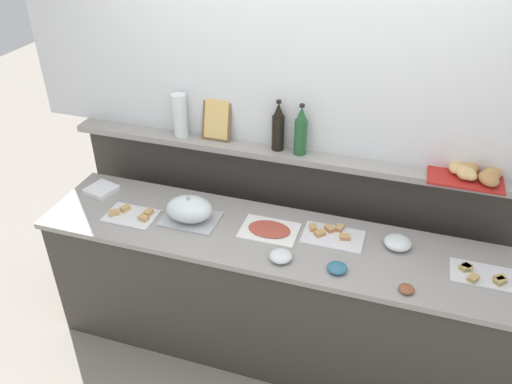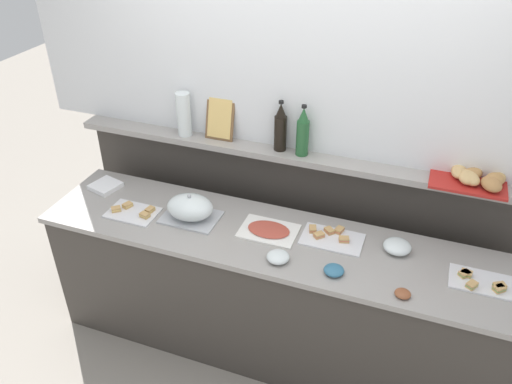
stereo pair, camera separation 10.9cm
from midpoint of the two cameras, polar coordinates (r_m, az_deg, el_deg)
name	(u,v)px [view 2 (the right image)]	position (r m, az deg, el deg)	size (l,w,h in m)	color
ground_plane	(295,286)	(3.97, 5.18, -10.43)	(12.00, 12.00, 0.00)	gray
buffet_counter	(271,295)	(3.23, 2.62, -11.42)	(2.78, 0.63, 0.91)	#3D3833
back_ledge_unit	(294,225)	(3.47, 5.21, -3.72)	(2.92, 0.22, 1.24)	#3D3833
upper_wall_panel	(305,35)	(2.92, 6.63, 16.98)	(3.52, 0.08, 1.36)	silver
sandwich_platter_front	(331,237)	(2.95, 9.45, -5.04)	(0.35, 0.21, 0.04)	silver
sandwich_platter_side	(482,282)	(2.89, 24.93, -9.12)	(0.33, 0.19, 0.04)	silver
sandwich_platter_rear	(133,212)	(3.19, -12.61, -2.20)	(0.31, 0.21, 0.04)	silver
cold_cuts_platter	(269,230)	(2.97, 2.48, -4.31)	(0.33, 0.24, 0.02)	white
serving_cloche	(190,208)	(3.06, -6.36, -1.81)	(0.34, 0.24, 0.17)	#B7BABF
glass_bowl_large	(278,257)	(2.76, 3.61, -7.28)	(0.12, 0.12, 0.05)	silver
glass_bowl_medium	(397,247)	(2.94, 16.52, -5.90)	(0.15, 0.15, 0.06)	silver
condiment_bowl_teal	(334,270)	(2.72, 9.85, -8.62)	(0.11, 0.11, 0.04)	teal
condiment_bowl_cream	(403,294)	(2.68, 17.22, -10.80)	(0.08, 0.08, 0.03)	brown
napkin_stack	(106,186)	(3.48, -15.59, 0.65)	(0.17, 0.17, 0.03)	white
wine_bottle_dark	(280,128)	(3.06, 3.78, 7.13)	(0.08, 0.08, 0.32)	black
wine_bottle_green	(303,133)	(3.02, 6.28, 6.59)	(0.08, 0.08, 0.32)	#23562D
bread_basket	(476,179)	(3.01, 24.30, 1.35)	(0.40, 0.27, 0.08)	#B2231E
framed_picture	(220,118)	(3.20, -3.07, 8.26)	(0.18, 0.08, 0.27)	brown
water_carafe	(184,114)	(3.26, -7.11, 8.60)	(0.09, 0.09, 0.28)	silver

